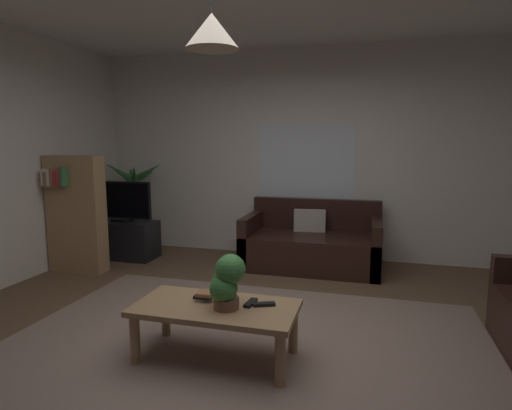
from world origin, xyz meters
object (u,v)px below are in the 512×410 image
at_px(bookshelf_corner, 76,213).
at_px(pendant_lamp, 212,31).
at_px(couch_under_window, 312,246).
at_px(coffee_table, 216,313).
at_px(remote_on_table_0, 264,304).
at_px(potted_plant_on_table, 227,281).
at_px(remote_on_table_1, 251,303).
at_px(book_on_table_2, 205,293).
at_px(potted_palm_corner, 134,208).
at_px(book_on_table_0, 206,299).
at_px(tv_stand, 123,239).
at_px(book_on_table_1, 204,296).
at_px(tv, 121,201).

bearing_deg(bookshelf_corner, pendant_lamp, -32.98).
relative_size(couch_under_window, coffee_table, 1.43).
xyz_separation_m(remote_on_table_0, potted_plant_on_table, (-0.24, -0.11, 0.19)).
distance_m(remote_on_table_0, remote_on_table_1, 0.10).
distance_m(book_on_table_2, potted_palm_corner, 3.48).
relative_size(coffee_table, bookshelf_corner, 0.83).
height_order(book_on_table_0, potted_palm_corner, potted_palm_corner).
distance_m(remote_on_table_0, tv_stand, 3.31).
relative_size(book_on_table_1, potted_plant_on_table, 0.35).
height_order(couch_under_window, book_on_table_2, couch_under_window).
height_order(book_on_table_2, remote_on_table_0, book_on_table_2).
bearing_deg(remote_on_table_1, book_on_table_0, -173.00).
xyz_separation_m(coffee_table, tv, (-2.18, 2.20, 0.44)).
distance_m(book_on_table_0, book_on_table_2, 0.04).
bearing_deg(remote_on_table_0, bookshelf_corner, -141.16).
bearing_deg(potted_plant_on_table, remote_on_table_1, 38.12).
bearing_deg(coffee_table, remote_on_table_1, 19.33).
relative_size(tv, potted_palm_corner, 0.68).
bearing_deg(book_on_table_1, bookshelf_corner, 146.87).
height_order(book_on_table_1, tv_stand, tv_stand).
relative_size(book_on_table_2, potted_palm_corner, 0.09).
bearing_deg(couch_under_window, tv, -174.02).
distance_m(book_on_table_1, potted_plant_on_table, 0.29).
relative_size(couch_under_window, book_on_table_0, 10.68).
bearing_deg(bookshelf_corner, potted_plant_on_table, -32.45).
height_order(couch_under_window, bookshelf_corner, bookshelf_corner).
distance_m(book_on_table_1, tv, 2.99).
relative_size(remote_on_table_1, potted_palm_corner, 0.12).
bearing_deg(book_on_table_0, book_on_table_1, -152.50).
relative_size(couch_under_window, pendant_lamp, 2.66).
relative_size(coffee_table, remote_on_table_1, 7.27).
height_order(couch_under_window, tv_stand, couch_under_window).
relative_size(remote_on_table_0, tv_stand, 0.18).
distance_m(book_on_table_1, pendant_lamp, 1.85).
bearing_deg(remote_on_table_0, remote_on_table_1, -112.91).
bearing_deg(potted_plant_on_table, book_on_table_2, 154.04).
height_order(book_on_table_2, tv_stand, tv_stand).
xyz_separation_m(potted_plant_on_table, potted_palm_corner, (-2.41, 2.78, -0.00)).
height_order(couch_under_window, coffee_table, couch_under_window).
bearing_deg(remote_on_table_1, book_on_table_1, -172.01).
bearing_deg(coffee_table, potted_palm_corner, 130.12).
bearing_deg(remote_on_table_1, tv, 144.42).
bearing_deg(bookshelf_corner, coffee_table, -32.98).
bearing_deg(tv, book_on_table_2, -45.79).
xyz_separation_m(coffee_table, book_on_table_0, (-0.11, 0.07, 0.07)).
relative_size(potted_palm_corner, bookshelf_corner, 0.92).
height_order(coffee_table, book_on_table_2, book_on_table_2).
relative_size(remote_on_table_0, potted_palm_corner, 0.12).
bearing_deg(couch_under_window, tv_stand, -174.51).
distance_m(couch_under_window, coffee_table, 2.49).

